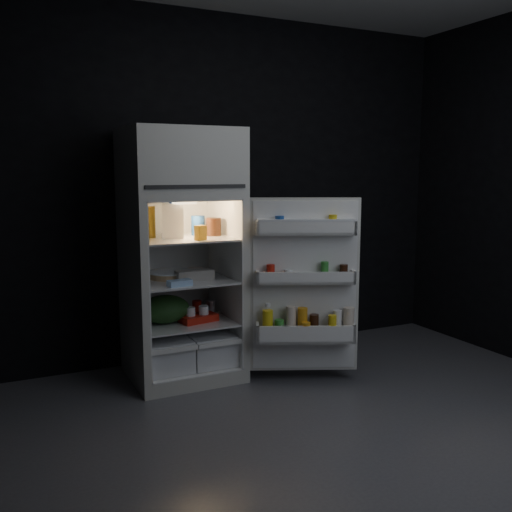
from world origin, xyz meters
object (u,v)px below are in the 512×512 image
refrigerator (180,246)px  yogurt_tray (198,318)px  fridge_door (305,288)px  egg_carton (195,275)px  milk_jug (173,221)px

refrigerator → yogurt_tray: bearing=-60.0°
refrigerator → fridge_door: 0.94m
fridge_door → egg_carton: fridge_door is taller
fridge_door → egg_carton: bearing=148.2°
fridge_door → egg_carton: size_ratio=4.58×
refrigerator → milk_jug: bearing=-146.4°
refrigerator → fridge_door: size_ratio=1.46×
refrigerator → milk_jug: (-0.06, -0.04, 0.19)m
refrigerator → fridge_door: refrigerator is taller
refrigerator → yogurt_tray: size_ratio=6.83×
refrigerator → egg_carton: 0.24m
fridge_door → yogurt_tray: fridge_door is taller
refrigerator → milk_jug: 0.20m
refrigerator → yogurt_tray: (0.08, -0.14, -0.50)m
fridge_door → yogurt_tray: size_ratio=4.68×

